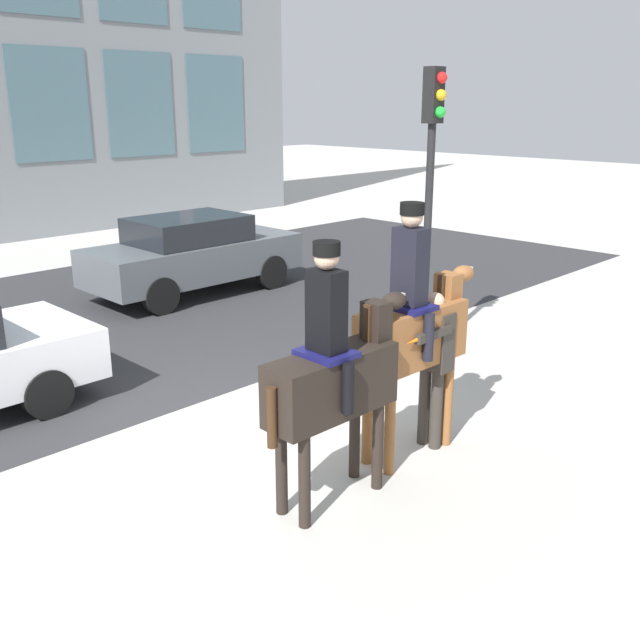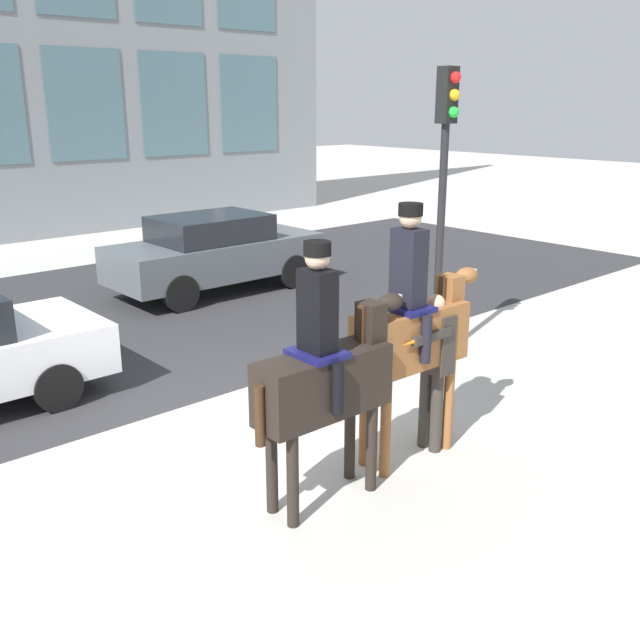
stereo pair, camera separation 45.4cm
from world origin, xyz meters
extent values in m
plane|color=#B2AFA8|center=(0.00, 0.00, 0.00)|extent=(80.00, 80.00, 0.00)
cube|color=#2D2D30|center=(0.00, 4.75, 0.00)|extent=(25.21, 8.50, 0.01)
cube|color=slate|center=(4.16, 12.83, 3.55)|extent=(2.22, 0.02, 2.98)
cube|color=slate|center=(6.93, 12.83, 3.55)|extent=(2.22, 0.02, 2.98)
cube|color=slate|center=(9.71, 12.83, 3.55)|extent=(2.22, 0.02, 2.98)
cube|color=black|center=(-0.56, -2.26, 1.19)|extent=(1.35, 0.47, 0.59)
cylinder|color=black|center=(-0.07, -2.12, 0.45)|extent=(0.11, 0.11, 0.89)
cylinder|color=black|center=(-0.08, -2.43, 0.45)|extent=(0.11, 0.11, 0.89)
cylinder|color=black|center=(-1.04, -2.10, 0.45)|extent=(0.11, 0.11, 0.89)
cylinder|color=black|center=(-1.04, -2.41, 0.45)|extent=(0.11, 0.11, 0.89)
cube|color=black|center=(0.03, -2.27, 1.56)|extent=(0.20, 0.25, 0.58)
cube|color=#382314|center=(-0.09, -2.27, 1.58)|extent=(0.04, 0.08, 0.52)
ellipsoid|color=black|center=(0.29, -2.28, 1.81)|extent=(0.29, 0.20, 0.17)
cube|color=silver|center=(0.37, -2.28, 1.83)|extent=(0.10, 0.05, 0.07)
cylinder|color=#382314|center=(-1.27, -2.25, 1.08)|extent=(0.09, 0.09, 0.55)
cube|color=#14144C|center=(-0.62, -2.26, 1.50)|extent=(0.41, 0.49, 0.05)
cube|color=black|center=(-0.62, -2.26, 1.90)|extent=(0.23, 0.32, 0.73)
sphere|color=#D1A889|center=(-0.62, -2.26, 2.37)|extent=(0.22, 0.22, 0.22)
cylinder|color=black|center=(-0.62, -2.26, 2.45)|extent=(0.24, 0.24, 0.12)
cylinder|color=black|center=(-0.62, -1.99, 1.25)|extent=(0.11, 0.11, 0.47)
cylinder|color=black|center=(-0.63, -2.53, 1.25)|extent=(0.11, 0.11, 0.47)
cube|color=brown|center=(0.70, -2.19, 1.34)|extent=(1.33, 0.49, 0.61)
cylinder|color=brown|center=(1.18, -2.05, 0.52)|extent=(0.11, 0.11, 1.04)
cylinder|color=brown|center=(1.17, -2.36, 0.52)|extent=(0.11, 0.11, 1.04)
cylinder|color=brown|center=(0.23, -2.02, 0.52)|extent=(0.11, 0.11, 1.04)
cylinder|color=brown|center=(0.22, -2.33, 0.52)|extent=(0.11, 0.11, 1.04)
cube|color=brown|center=(1.28, -2.21, 1.67)|extent=(0.21, 0.25, 0.47)
cube|color=#382314|center=(1.16, -2.21, 1.69)|extent=(0.04, 0.08, 0.42)
ellipsoid|color=brown|center=(1.54, -2.22, 1.86)|extent=(0.30, 0.21, 0.18)
cube|color=silver|center=(1.63, -2.22, 1.88)|extent=(0.11, 0.05, 0.07)
cylinder|color=#382314|center=(0.00, -2.17, 1.24)|extent=(0.09, 0.09, 0.55)
cube|color=#14144C|center=(0.63, -2.19, 1.66)|extent=(0.41, 0.49, 0.05)
cube|color=black|center=(0.63, -2.19, 2.08)|extent=(0.23, 0.33, 0.77)
sphere|color=#D1A889|center=(0.63, -2.19, 2.57)|extent=(0.22, 0.22, 0.22)
cylinder|color=black|center=(0.63, -2.19, 2.65)|extent=(0.24, 0.24, 0.12)
cylinder|color=black|center=(0.64, -1.92, 1.40)|extent=(0.11, 0.11, 0.48)
cylinder|color=black|center=(0.63, -2.46, 1.40)|extent=(0.11, 0.11, 0.48)
cylinder|color=#332D28|center=(1.02, -2.32, 0.45)|extent=(0.13, 0.13, 0.91)
cylinder|color=#332D28|center=(1.02, -2.16, 0.45)|extent=(0.13, 0.13, 0.91)
cube|color=#332D28|center=(1.02, -2.24, 1.23)|extent=(0.22, 0.40, 0.64)
sphere|color=#D1A889|center=(1.02, -2.24, 1.65)|extent=(0.20, 0.20, 0.20)
cube|color=#332D28|center=(0.74, -2.43, 1.40)|extent=(0.55, 0.10, 0.09)
cone|color=orange|center=(0.40, -2.43, 1.40)|extent=(0.18, 0.05, 0.04)
cylinder|color=black|center=(-1.61, 1.46, 0.30)|extent=(0.61, 0.22, 0.61)
cube|color=#51565B|center=(3.07, 4.98, 0.69)|extent=(4.22, 1.73, 0.70)
cube|color=black|center=(2.96, 4.98, 1.29)|extent=(2.11, 1.52, 0.49)
cylinder|color=black|center=(4.37, 4.19, 0.34)|extent=(0.68, 0.21, 0.68)
cylinder|color=black|center=(4.37, 5.78, 0.34)|extent=(0.68, 0.21, 0.68)
cylinder|color=black|center=(1.76, 4.19, 0.34)|extent=(0.68, 0.21, 0.68)
cylinder|color=black|center=(1.76, 5.78, 0.34)|extent=(0.68, 0.21, 0.68)
cylinder|color=black|center=(3.18, -0.52, 1.68)|extent=(0.11, 0.11, 3.36)
cube|color=black|center=(3.18, -0.52, 3.72)|extent=(0.24, 0.19, 0.72)
sphere|color=red|center=(3.18, -0.64, 3.94)|extent=(0.15, 0.15, 0.15)
sphere|color=orange|center=(3.18, -0.64, 3.72)|extent=(0.15, 0.15, 0.15)
sphere|color=green|center=(3.18, -0.64, 3.51)|extent=(0.15, 0.15, 0.15)
camera|label=1|loc=(-4.89, -6.43, 3.64)|focal=40.00mm
camera|label=2|loc=(-4.56, -6.74, 3.64)|focal=40.00mm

